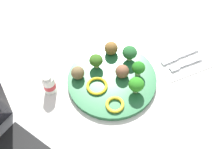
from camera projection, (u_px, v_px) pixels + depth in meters
The scene contains 15 objects.
ground_plane at pixel (112, 81), 0.85m from camera, with size 4.00×4.00×0.00m, color silver.
plate at pixel (112, 80), 0.84m from camera, with size 0.28×0.28×0.02m, color #236638.
broccoli_floret_back_right at pixel (130, 53), 0.85m from camera, with size 0.05×0.05×0.05m.
broccoli_floret_front_left at pixel (138, 68), 0.82m from camera, with size 0.04×0.04×0.05m.
broccoli_floret_mid_right at pixel (136, 85), 0.78m from camera, with size 0.05×0.05×0.06m.
broccoli_floret_mid_left at pixel (96, 61), 0.84m from camera, with size 0.04×0.04×0.05m.
meatball_front_left at pixel (78, 73), 0.82m from camera, with size 0.04×0.04×0.04m, color brown.
meatball_center at pixel (111, 48), 0.88m from camera, with size 0.04×0.04×0.04m, color brown.
meatball_back_right at pixel (122, 70), 0.83m from camera, with size 0.04×0.04×0.04m, color brown.
pepper_ring_mid_left at pixel (97, 86), 0.81m from camera, with size 0.07×0.07×0.01m, color yellow.
pepper_ring_back_right at pixel (115, 105), 0.78m from camera, with size 0.06×0.06×0.01m, color yellow.
napkin at pixel (183, 61), 0.89m from camera, with size 0.17×0.12×0.01m, color white.
fork at pixel (184, 65), 0.88m from camera, with size 0.12×0.03×0.01m.
knife at pixel (178, 57), 0.90m from camera, with size 0.15×0.03×0.01m.
yogurt_bottle at pixel (49, 84), 0.80m from camera, with size 0.04×0.04×0.07m.
Camera 1 is at (0.15, 0.45, 0.70)m, focal length 42.68 mm.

